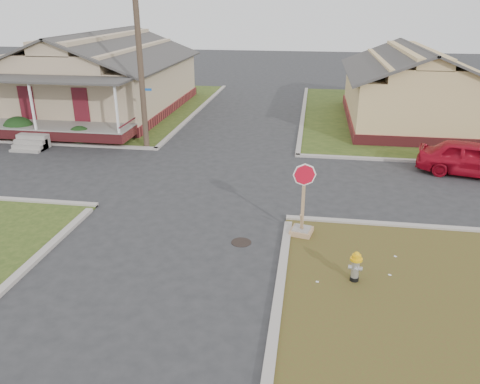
# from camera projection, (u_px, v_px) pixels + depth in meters

# --- Properties ---
(ground) EXTENTS (120.00, 120.00, 0.00)m
(ground) POSITION_uv_depth(u_px,v_px,m) (178.00, 230.00, 15.55)
(ground) COLOR #2B2B2E
(ground) RESTS_ON ground
(verge_far_left) EXTENTS (19.00, 19.00, 0.05)m
(verge_far_left) POSITION_uv_depth(u_px,v_px,m) (73.00, 106.00, 33.83)
(verge_far_left) COLOR #324619
(verge_far_left) RESTS_ON ground
(curbs) EXTENTS (80.00, 40.00, 0.12)m
(curbs) POSITION_uv_depth(u_px,v_px,m) (210.00, 178.00, 20.12)
(curbs) COLOR #ACA39B
(curbs) RESTS_ON ground
(manhole) EXTENTS (0.64, 0.64, 0.01)m
(manhole) POSITION_uv_depth(u_px,v_px,m) (241.00, 242.00, 14.78)
(manhole) COLOR black
(manhole) RESTS_ON ground
(corner_house) EXTENTS (10.10, 15.50, 5.30)m
(corner_house) POSITION_uv_depth(u_px,v_px,m) (100.00, 78.00, 31.35)
(corner_house) COLOR maroon
(corner_house) RESTS_ON ground
(side_house_yellow) EXTENTS (7.60, 11.60, 4.70)m
(side_house_yellow) POSITION_uv_depth(u_px,v_px,m) (410.00, 87.00, 28.37)
(side_house_yellow) COLOR maroon
(side_house_yellow) RESTS_ON ground
(utility_pole) EXTENTS (1.80, 0.28, 9.00)m
(utility_pole) POSITION_uv_depth(u_px,v_px,m) (140.00, 55.00, 22.50)
(utility_pole) COLOR #402F25
(utility_pole) RESTS_ON ground
(fire_hydrant) EXTENTS (0.33, 0.33, 0.88)m
(fire_hydrant) POSITION_uv_depth(u_px,v_px,m) (356.00, 265.00, 12.51)
(fire_hydrant) COLOR black
(fire_hydrant) RESTS_ON ground
(stop_sign) EXTENTS (0.69, 0.67, 2.43)m
(stop_sign) POSITION_uv_depth(u_px,v_px,m) (302.00, 219.00, 15.03)
(stop_sign) COLOR tan
(stop_sign) RESTS_ON ground
(red_sedan) EXTENTS (4.73, 2.84, 1.51)m
(red_sedan) POSITION_uv_depth(u_px,v_px,m) (471.00, 158.00, 20.21)
(red_sedan) COLOR #AA0C1F
(red_sedan) RESTS_ON ground
(hedge_left) EXTENTS (1.56, 1.28, 1.19)m
(hedge_left) POSITION_uv_depth(u_px,v_px,m) (19.00, 128.00, 25.35)
(hedge_left) COLOR #173312
(hedge_left) RESTS_ON verge_far_left
(hedge_right) EXTENTS (1.31, 1.08, 1.00)m
(hedge_right) POSITION_uv_depth(u_px,v_px,m) (80.00, 135.00, 24.54)
(hedge_right) COLOR #173312
(hedge_right) RESTS_ON verge_far_left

